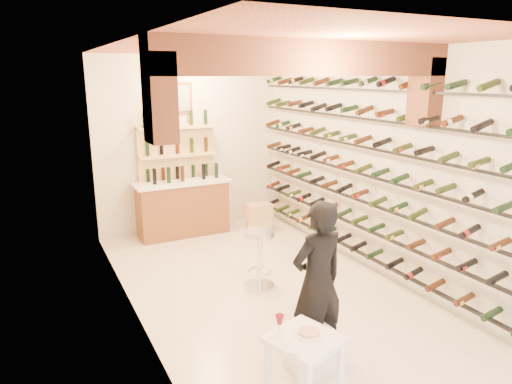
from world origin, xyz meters
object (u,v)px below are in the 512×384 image
back_counter (183,206)px  person (317,282)px  crate_lower (259,224)px  chrome_barstool (260,255)px  white_stool (310,349)px  tasting_table (304,352)px  wine_rack (360,168)px

back_counter → person: person is taller
crate_lower → chrome_barstool: bearing=-116.9°
white_stool → chrome_barstool: bearing=77.6°
chrome_barstool → tasting_table: bearing=-109.0°
chrome_barstool → back_counter: bearing=95.4°
white_stool → chrome_barstool: size_ratio=0.57×
back_counter → white_stool: back_counter is taller
white_stool → chrome_barstool: (0.41, 1.87, 0.24)m
back_counter → tasting_table: 5.01m
back_counter → person: (0.01, -4.28, 0.31)m
back_counter → crate_lower: bearing=-18.8°
back_counter → chrome_barstool: bearing=-84.6°
tasting_table → white_stool: (0.42, 0.53, -0.40)m
wine_rack → back_counter: wine_rack is taller
person → crate_lower: (1.31, 3.84, -0.71)m
back_counter → crate_lower: 1.45m
person → chrome_barstool: 1.77m
person → crate_lower: size_ratio=3.86×
wine_rack → tasting_table: bearing=-136.1°
wine_rack → white_stool: size_ratio=12.29×
wine_rack → tasting_table: 3.48m
white_stool → back_counter: bearing=87.8°
chrome_barstool → crate_lower: size_ratio=1.87×
crate_lower → wine_rack: bearing=-76.9°
wine_rack → white_stool: wine_rack is taller
chrome_barstool → wine_rack: bearing=-2.7°
back_counter → white_stool: size_ratio=3.67×
person → crate_lower: bearing=-114.1°
back_counter → wine_rack: bearing=-55.3°
person → wine_rack: bearing=-143.3°
tasting_table → person: bearing=31.7°
wine_rack → back_counter: (-1.83, 2.65, -1.02)m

